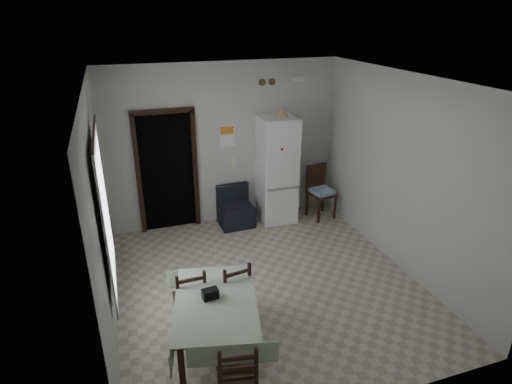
{
  "coord_description": "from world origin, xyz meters",
  "views": [
    {
      "loc": [
        -1.81,
        -4.87,
        3.67
      ],
      "look_at": [
        0.0,
        0.5,
        1.25
      ],
      "focal_mm": 30.0,
      "sensor_mm": 36.0,
      "label": 1
    }
  ],
  "objects": [
    {
      "name": "black_bag",
      "position": [
        -1.04,
        -1.0,
        0.77
      ],
      "size": [
        0.19,
        0.12,
        0.12
      ],
      "primitive_type": "cube",
      "rotation": [
        0.0,
        0.0,
        0.11
      ],
      "color": "black",
      "rests_on": "dining_table"
    },
    {
      "name": "corner_chair",
      "position": [
        1.72,
        1.73,
        0.51
      ],
      "size": [
        0.51,
        0.51,
        1.02
      ],
      "primitive_type": null,
      "rotation": [
        0.0,
        0.0,
        0.18
      ],
      "color": "black",
      "rests_on": "ground"
    },
    {
      "name": "tan_cone",
      "position": [
        0.95,
        1.9,
        2.06
      ],
      "size": [
        0.24,
        0.24,
        0.18
      ],
      "primitive_type": "cone",
      "rotation": [
        0.0,
        0.0,
        0.1
      ],
      "color": "tan",
      "rests_on": "fridge"
    },
    {
      "name": "dining_chair_far_left",
      "position": [
        -1.21,
        -0.53,
        0.44
      ],
      "size": [
        0.39,
        0.39,
        0.87
      ],
      "primitive_type": null,
      "rotation": [
        0.0,
        0.0,
        3.18
      ],
      "color": "black",
      "rests_on": "ground"
    },
    {
      "name": "dining_table",
      "position": [
        -1.0,
        -1.07,
        0.36
      ],
      "size": [
        1.19,
        1.54,
        0.71
      ],
      "primitive_type": null,
      "rotation": [
        0.0,
        0.0,
        -0.23
      ],
      "color": "#AABAA0",
      "rests_on": "ground"
    },
    {
      "name": "calendar_image",
      "position": [
        0.05,
        2.23,
        1.72
      ],
      "size": [
        0.24,
        0.01,
        0.14
      ],
      "primitive_type": "cube",
      "color": "orange",
      "rests_on": "ground"
    },
    {
      "name": "wall_back",
      "position": [
        0.0,
        2.25,
        1.45
      ],
      "size": [
        4.2,
        0.02,
        2.9
      ],
      "primitive_type": null,
      "color": "beige",
      "rests_on": "ground"
    },
    {
      "name": "window_recess",
      "position": [
        -2.15,
        -0.2,
        1.55
      ],
      "size": [
        0.1,
        1.2,
        1.6
      ],
      "primitive_type": "cube",
      "color": "silver",
      "rests_on": "ground"
    },
    {
      "name": "curtain",
      "position": [
        -2.04,
        -0.2,
        1.55
      ],
      "size": [
        0.02,
        1.45,
        1.85
      ],
      "primitive_type": "cube",
      "color": "silver",
      "rests_on": "ground"
    },
    {
      "name": "doorway",
      "position": [
        -1.05,
        2.45,
        1.06
      ],
      "size": [
        1.06,
        0.52,
        2.22
      ],
      "color": "black",
      "rests_on": "ground"
    },
    {
      "name": "calendar",
      "position": [
        0.05,
        2.24,
        1.62
      ],
      "size": [
        0.28,
        0.02,
        0.4
      ],
      "primitive_type": "cube",
      "color": "white",
      "rests_on": "ground"
    },
    {
      "name": "light_switch",
      "position": [
        0.15,
        2.24,
        1.1
      ],
      "size": [
        0.08,
        0.02,
        0.12
      ],
      "primitive_type": "cube",
      "color": "beige",
      "rests_on": "ground"
    },
    {
      "name": "dining_chair_near_head",
      "position": [
        -1.0,
        -1.89,
        0.45
      ],
      "size": [
        0.45,
        0.45,
        0.89
      ],
      "primitive_type": null,
      "rotation": [
        0.0,
        0.0,
        2.96
      ],
      "color": "black",
      "rests_on": "ground"
    },
    {
      "name": "vent_left",
      "position": [
        0.7,
        2.23,
        2.52
      ],
      "size": [
        0.12,
        0.03,
        0.12
      ],
      "primitive_type": "cylinder",
      "rotation": [
        1.57,
        0.0,
        0.0
      ],
      "color": "brown",
      "rests_on": "ground"
    },
    {
      "name": "dining_chair_far_right",
      "position": [
        -0.68,
        -0.58,
        0.44
      ],
      "size": [
        0.43,
        0.43,
        0.88
      ],
      "primitive_type": null,
      "rotation": [
        0.0,
        0.0,
        3.3
      ],
      "color": "black",
      "rests_on": "ground"
    },
    {
      "name": "wall_right",
      "position": [
        2.1,
        0.0,
        1.45
      ],
      "size": [
        0.02,
        4.5,
        2.9
      ],
      "primitive_type": null,
      "color": "beige",
      "rests_on": "ground"
    },
    {
      "name": "wall_front",
      "position": [
        0.0,
        -2.25,
        1.45
      ],
      "size": [
        4.2,
        0.02,
        2.9
      ],
      "primitive_type": null,
      "color": "beige",
      "rests_on": "ground"
    },
    {
      "name": "ceiling",
      "position": [
        0.0,
        0.0,
        2.9
      ],
      "size": [
        4.2,
        4.5,
        0.02
      ],
      "primitive_type": null,
      "color": "white",
      "rests_on": "ground"
    },
    {
      "name": "wall_left",
      "position": [
        -2.1,
        0.0,
        1.45
      ],
      "size": [
        0.02,
        4.5,
        2.9
      ],
      "primitive_type": null,
      "color": "beige",
      "rests_on": "ground"
    },
    {
      "name": "emergency_light",
      "position": [
        1.35,
        2.21,
        2.55
      ],
      "size": [
        0.25,
        0.07,
        0.09
      ],
      "primitive_type": "cube",
      "color": "white",
      "rests_on": "ground"
    },
    {
      "name": "navy_seat",
      "position": [
        0.09,
        1.93,
        0.36
      ],
      "size": [
        0.62,
        0.6,
        0.73
      ],
      "primitive_type": null,
      "rotation": [
        0.0,
        0.0,
        0.03
      ],
      "color": "black",
      "rests_on": "ground"
    },
    {
      "name": "vent_right",
      "position": [
        0.88,
        2.23,
        2.52
      ],
      "size": [
        0.12,
        0.03,
        0.12
      ],
      "primitive_type": "cylinder",
      "rotation": [
        1.57,
        0.0,
        0.0
      ],
      "color": "brown",
      "rests_on": "ground"
    },
    {
      "name": "ground",
      "position": [
        0.0,
        0.0,
        0.0
      ],
      "size": [
        4.5,
        4.5,
        0.0
      ],
      "primitive_type": "plane",
      "color": "#B3A992",
      "rests_on": "ground"
    },
    {
      "name": "fridge",
      "position": [
        0.88,
        1.93,
        0.98
      ],
      "size": [
        0.66,
        0.66,
        1.97
      ],
      "primitive_type": null,
      "rotation": [
        0.0,
        0.0,
        -0.03
      ],
      "color": "white",
      "rests_on": "ground"
    },
    {
      "name": "curtain_rod",
      "position": [
        -2.03,
        -0.2,
        2.5
      ],
      "size": [
        0.02,
        1.6,
        0.02
      ],
      "primitive_type": "cylinder",
      "rotation": [
        1.57,
        0.0,
        0.0
      ],
      "color": "black",
      "rests_on": "ground"
    }
  ]
}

